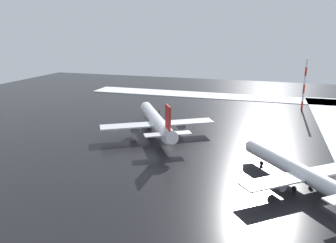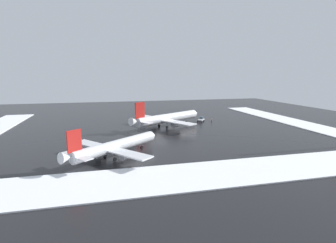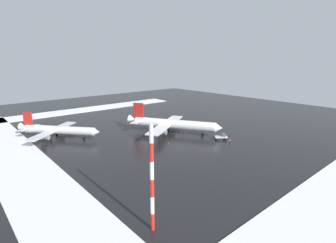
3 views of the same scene
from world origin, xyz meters
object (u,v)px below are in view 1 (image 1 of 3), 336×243
ground_crew_mid_apron (151,126)px  traffic_cone_mid_line (136,139)px  airplane_parked_starboard (156,121)px  pushback_tug (151,112)px  antenna_mast (304,85)px  airplane_foreground_jet (297,170)px  ground_crew_by_nose_gear (159,110)px  traffic_cone_near_nose (194,127)px

ground_crew_mid_apron → traffic_cone_mid_line: ground_crew_mid_apron is taller
airplane_parked_starboard → ground_crew_mid_apron: (3.87, 2.98, -2.98)m
pushback_tug → antenna_mast: size_ratio=0.25×
airplane_foreground_jet → pushback_tug: airplane_foreground_jet is taller
ground_crew_mid_apron → ground_crew_by_nose_gear: bearing=150.5°
airplane_parked_starboard → traffic_cone_near_nose: airplane_parked_starboard is taller
traffic_cone_mid_line → airplane_parked_starboard: bearing=-25.3°
ground_crew_mid_apron → antenna_mast: bearing=89.5°
airplane_parked_starboard → airplane_foreground_jet: 44.67m
airplane_foreground_jet → traffic_cone_near_nose: 43.39m
airplane_parked_starboard → ground_crew_by_nose_gear: bearing=-14.1°
ground_crew_mid_apron → pushback_tug: bearing=158.7°
pushback_tug → airplane_parked_starboard: bearing=152.8°
pushback_tug → traffic_cone_mid_line: (-26.61, -4.92, -1.01)m
antenna_mast → traffic_cone_near_nose: size_ratio=35.95×
antenna_mast → traffic_cone_mid_line: (-52.18, 47.76, -9.61)m
ground_crew_by_nose_gear → traffic_cone_mid_line: (-31.36, -3.56, -0.70)m
airplane_foreground_jet → traffic_cone_mid_line: airplane_foreground_jet is taller
pushback_tug → ground_crew_by_nose_gear: bearing=-67.2°
airplane_parked_starboard → traffic_cone_mid_line: (-7.59, 3.59, -3.67)m
airplane_parked_starboard → traffic_cone_near_nose: size_ratio=65.82×
ground_crew_by_nose_gear → ground_crew_mid_apron: size_ratio=1.00×
airplane_foreground_jet → pushback_tug: bearing=7.9°
traffic_cone_near_nose → traffic_cone_mid_line: bearing=141.7°
ground_crew_by_nose_gear → traffic_cone_near_nose: 22.28m
pushback_tug → traffic_cone_near_nose: bearing=-170.4°
traffic_cone_mid_line → antenna_mast: bearing=-42.5°
airplane_foreground_jet → pushback_tug: 63.09m
pushback_tug → traffic_cone_near_nose: pushback_tug is taller
ground_crew_by_nose_gear → traffic_cone_near_nose: ground_crew_by_nose_gear is taller
pushback_tug → traffic_cone_mid_line: size_ratio=9.03×
airplane_parked_starboard → pushback_tug: airplane_parked_starboard is taller
airplane_parked_starboard → traffic_cone_mid_line: airplane_parked_starboard is taller
airplane_parked_starboard → antenna_mast: antenna_mast is taller
antenna_mast → traffic_cone_near_nose: (-35.62, 34.68, -9.61)m
ground_crew_by_nose_gear → airplane_parked_starboard: bearing=-0.3°
airplane_parked_starboard → airplane_foreground_jet: bearing=-153.0°
airplane_foreground_jet → airplane_parked_starboard: bearing=18.5°
airplane_foreground_jet → antenna_mast: bearing=-44.7°
airplane_parked_starboard → ground_crew_by_nose_gear: 25.00m
ground_crew_mid_apron → traffic_cone_near_nose: ground_crew_mid_apron is taller
ground_crew_mid_apron → traffic_cone_mid_line: size_ratio=3.11×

